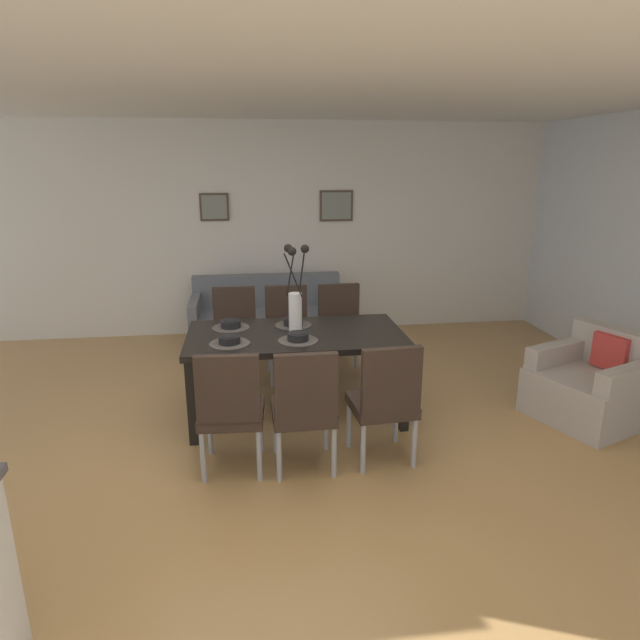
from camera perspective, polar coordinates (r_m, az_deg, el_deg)
ground_plane at (r=4.17m, az=-4.18°, el=-14.23°), size 9.00×9.00×0.00m
back_wall_panel at (r=6.89m, az=-6.20°, el=9.40°), size 9.00×0.10×2.60m
ceiling_panel at (r=4.03m, az=-5.43°, el=23.73°), size 9.00×7.20×0.08m
dining_table at (r=4.56m, az=-2.57°, el=-2.26°), size 1.80×0.95×0.74m
dining_chair_near_left at (r=3.80m, az=-9.41°, el=-8.92°), size 0.47×0.47×0.92m
dining_chair_near_right at (r=5.44m, az=-8.97°, el=-1.04°), size 0.45×0.45×0.92m
dining_chair_far_left at (r=3.77m, az=-1.64°, el=-8.85°), size 0.44×0.44×0.92m
dining_chair_far_right at (r=5.45m, az=-3.40°, el=-0.84°), size 0.46×0.46×0.92m
dining_chair_mid_left at (r=3.90m, az=6.89°, el=-8.09°), size 0.47×0.47×0.92m
dining_chair_mid_right at (r=5.52m, az=2.24°, el=-0.60°), size 0.47×0.47×0.92m
centerpiece_vase at (r=4.46m, az=-2.62°, el=2.12°), size 0.21×0.23×0.73m
placemat_near_left at (r=4.32m, az=-9.48°, el=-2.45°), size 0.32×0.32×0.01m
bowl_near_left at (r=4.31m, az=-9.50°, el=-1.98°), size 0.17×0.17×0.07m
placemat_near_right at (r=4.73m, az=-9.35°, el=-0.79°), size 0.32×0.32×0.01m
bowl_near_right at (r=4.72m, az=-9.37°, el=-0.36°), size 0.17×0.17×0.07m
placemat_far_left at (r=4.33m, az=-2.32°, el=-2.17°), size 0.32×0.32×0.01m
bowl_far_left at (r=4.32m, az=-2.33°, el=-1.70°), size 0.17×0.17×0.07m
placemat_far_right at (r=4.74m, az=-2.82°, el=-0.54°), size 0.32×0.32×0.01m
bowl_far_right at (r=4.73m, az=-2.83°, el=-0.11°), size 0.17×0.17×0.07m
sofa at (r=6.48m, az=-5.42°, el=-0.23°), size 1.78×0.84×0.80m
armchair at (r=5.18m, az=26.75°, el=-6.20°), size 1.04×1.04×0.75m
framed_picture_left at (r=6.80m, az=-11.06°, el=11.58°), size 0.35×0.03×0.33m
framed_picture_center at (r=6.88m, az=1.73°, el=11.92°), size 0.41×0.03×0.38m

